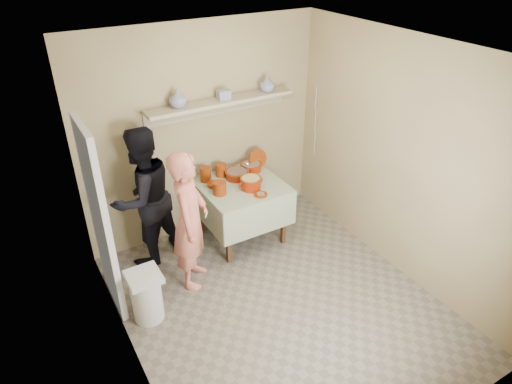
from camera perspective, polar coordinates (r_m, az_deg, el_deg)
ground at (r=4.95m, az=2.99°, el=-13.86°), size 3.50×3.50×0.00m
tile_panel at (r=4.62m, az=-18.86°, el=-3.50°), size 0.06×0.70×2.00m
plate_stack_a at (r=5.54m, az=-6.32°, el=2.23°), size 0.14×0.14×0.18m
plate_stack_b at (r=5.64m, az=-4.41°, el=2.76°), size 0.13×0.13×0.16m
bowl_stack at (r=5.25m, az=-4.57°, el=0.49°), size 0.15×0.15×0.15m
empty_bowl at (r=5.45m, az=-5.35°, el=0.95°), size 0.15×0.15×0.05m
propped_lid at (r=5.81m, az=0.23°, el=4.17°), size 0.26×0.10×0.25m
vase_right at (r=5.59m, az=1.39°, el=13.36°), size 0.22×0.22×0.19m
vase_left at (r=5.13m, az=-9.78°, el=11.46°), size 0.27×0.27×0.20m
ceramic_box at (r=5.34m, az=-4.06°, el=12.03°), size 0.15×0.11×0.11m
person_cook at (r=4.81m, az=-8.23°, el=-3.57°), size 0.63×0.69×1.57m
person_helper at (r=5.23m, az=-13.88°, el=-0.68°), size 0.98×0.87×1.65m
room_shell at (r=4.00m, az=3.59°, el=2.92°), size 3.04×3.54×2.62m
serving_table at (r=5.54m, az=-1.88°, el=-0.09°), size 0.97×0.97×0.76m
cazuela_meat_a at (r=5.59m, az=-2.40°, el=2.30°), size 0.30×0.30×0.10m
cazuela_meat_b at (r=5.76m, az=-0.65°, el=3.24°), size 0.28×0.28×0.10m
ladle at (r=5.71m, az=-1.05°, el=3.53°), size 0.08×0.26×0.19m
cazuela_rice at (r=5.34m, az=-0.65°, el=1.23°), size 0.33×0.25×0.14m
front_plate at (r=5.24m, az=0.59°, el=-0.31°), size 0.16×0.16×0.03m
wall_shelf at (r=5.38m, az=-4.49°, el=11.04°), size 1.80×0.25×0.21m
trash_bin at (r=4.74m, az=-13.50°, el=-12.53°), size 0.32×0.32×0.56m
electrical_cord at (r=6.03m, az=7.42°, el=8.74°), size 0.01×0.05×0.90m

